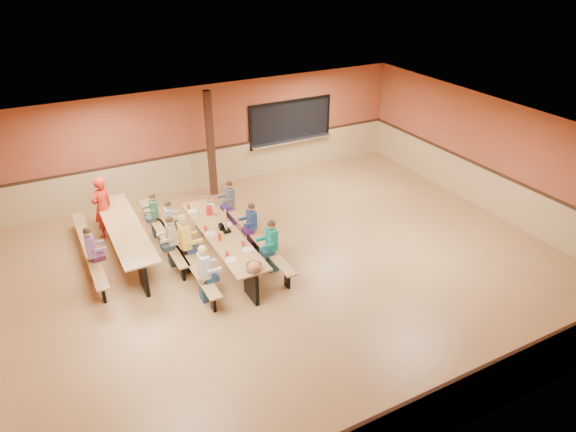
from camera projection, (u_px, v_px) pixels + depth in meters
ground at (292, 267)px, 11.51m from camera, size 12.00×12.00×0.00m
room_envelope at (292, 241)px, 11.18m from camera, size 12.04×10.04×3.02m
kitchen_pass_through at (291, 124)px, 15.73m from camera, size 2.78×0.28×1.38m
structural_post at (211, 145)px, 14.14m from camera, size 0.18×0.18×3.00m
cafeteria_table_main at (223, 241)px, 11.48m from camera, size 1.91×3.70×0.74m
cafeteria_table_second at (126, 235)px, 11.73m from camera, size 1.91×3.70×0.74m
seated_child_white_left at (205, 274)px, 10.19m from camera, size 0.39×0.32×1.26m
seated_adult_yellow at (185, 243)px, 11.12m from camera, size 0.44×0.36×1.35m
seated_child_grey_left at (170, 224)px, 12.12m from camera, size 0.33×0.27×1.13m
seated_child_teal_right at (272, 246)px, 11.13m from camera, size 0.38×0.31×1.23m
seated_child_navy_right at (252, 227)px, 11.96m from camera, size 0.35×0.28×1.16m
seated_child_char_right at (230, 203)px, 12.99m from camera, size 0.36×0.29×1.18m
seated_child_purple_sec at (92, 254)px, 10.86m from camera, size 0.38×0.31×1.23m
seated_child_green_sec at (155, 215)px, 12.48m from camera, size 0.33×0.27×1.14m
seated_child_tan_sec at (172, 242)px, 11.32m from camera, size 0.37×0.30×1.20m
standing_woman at (103, 207)px, 12.38m from camera, size 0.68×0.62×1.57m
punch_pitcher at (209, 210)px, 12.11m from camera, size 0.16×0.16×0.22m
chip_bowl at (254, 267)px, 10.08m from camera, size 0.32×0.32×0.15m
napkin_dispenser at (221, 227)px, 11.50m from camera, size 0.10×0.14×0.13m
condiment_mustard at (222, 235)px, 11.12m from camera, size 0.06×0.06×0.17m
condiment_ketchup at (219, 237)px, 11.06m from camera, size 0.06×0.06×0.17m
table_paddle at (226, 227)px, 11.36m from camera, size 0.16×0.16×0.56m
place_settings at (222, 231)px, 11.35m from camera, size 0.65×3.30×0.11m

